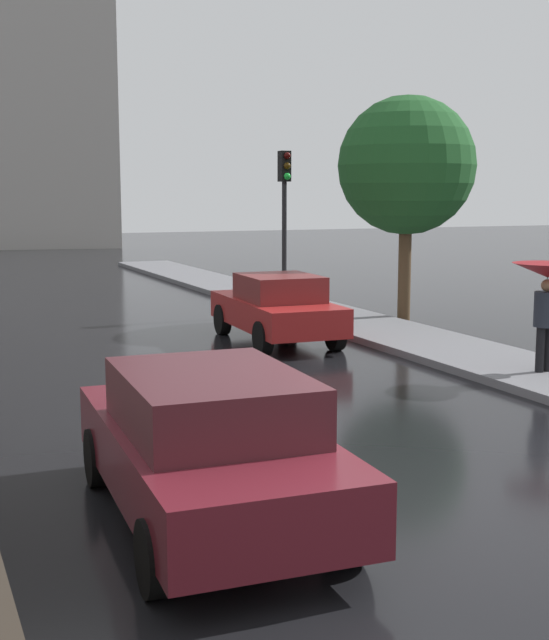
{
  "coord_description": "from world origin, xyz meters",
  "views": [
    {
      "loc": [
        -4.54,
        -6.57,
        3.07
      ],
      "look_at": [
        0.39,
        4.76,
        1.24
      ],
      "focal_mm": 48.24,
      "sensor_mm": 36.0,
      "label": 1
    }
  ],
  "objects": [
    {
      "name": "pedestrian_with_umbrella_near",
      "position": [
        5.13,
        4.46,
        1.59
      ],
      "size": [
        1.15,
        1.15,
        1.8
      ],
      "rotation": [
        0.0,
        0.0,
        0.01
      ],
      "color": "black",
      "rests_on": "sidewalk_strip"
    },
    {
      "name": "ground",
      "position": [
        0.0,
        0.0,
        0.0
      ],
      "size": [
        120.0,
        120.0,
        0.0
      ],
      "primitive_type": "plane",
      "color": "black"
    },
    {
      "name": "car_red_near_kerb",
      "position": [
        2.53,
        9.56,
        0.73
      ],
      "size": [
        1.92,
        4.09,
        1.42
      ],
      "rotation": [
        0.0,
        0.0,
        -0.05
      ],
      "color": "maroon",
      "rests_on": "ground"
    },
    {
      "name": "street_tree_near",
      "position": [
        6.55,
        11.08,
        3.71
      ],
      "size": [
        3.27,
        3.27,
        5.36
      ],
      "color": "#4C3823",
      "rests_on": "ground"
    },
    {
      "name": "traffic_light",
      "position": [
        4.28,
        13.08,
        2.91
      ],
      "size": [
        0.26,
        0.39,
        3.97
      ],
      "color": "black",
      "rests_on": "sidewalk_strip"
    },
    {
      "name": "car_maroon_mid_road",
      "position": [
        -2.01,
        0.79,
        0.75
      ],
      "size": [
        2.01,
        4.18,
        1.45
      ],
      "rotation": [
        0.0,
        0.0,
        3.09
      ],
      "color": "maroon",
      "rests_on": "ground"
    }
  ]
}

